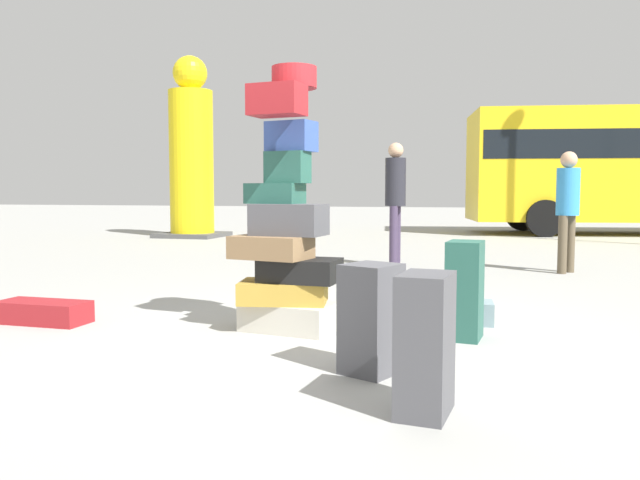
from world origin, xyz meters
The scene contains 11 objects.
ground_plane centered at (0.00, 0.00, 0.00)m, with size 80.00×80.00×0.00m, color #9E9E99.
suitcase_tower centered at (-0.38, 0.12, 0.76)m, with size 0.85×0.70×2.05m.
suitcase_teal_foreground_far centered at (0.99, 0.18, 0.37)m, with size 0.24×0.33×0.73m, color #26594C.
suitcase_slate_behind_tower centered at (0.87, 0.74, 0.09)m, with size 0.65×0.29×0.19m, color gray.
suitcase_charcoal_foreground_near centered at (0.86, -1.50, 0.35)m, with size 0.24×0.36×0.70m, color #4C4C51.
suitcase_cream_left_side centered at (0.24, 0.88, 0.14)m, with size 0.72×0.29×0.29m, color beige.
suitcase_maroon_upright_blue centered at (-2.43, -0.16, 0.09)m, with size 0.77×0.33×0.18m, color maroon.
suitcase_charcoal_white_trunk centered at (0.48, -0.88, 0.33)m, with size 0.29×0.31×0.66m, color #4C4C51.
person_bearded_onlooker centered at (2.16, 4.43, 0.97)m, with size 0.30×0.31×1.63m.
person_tourist_with_camera centered at (-0.17, 4.56, 1.08)m, with size 0.30×0.34×1.80m.
yellow_dummy_statue centered at (-5.80, 9.32, 1.93)m, with size 1.47×1.47×4.32m.
Camera 1 is at (1.15, -4.56, 1.09)m, focal length 35.25 mm.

